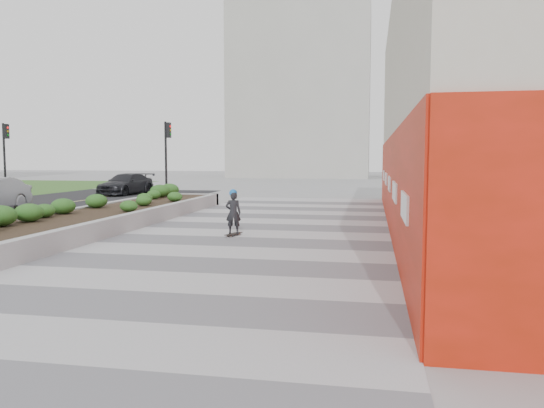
{
  "coord_description": "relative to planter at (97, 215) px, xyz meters",
  "views": [
    {
      "loc": [
        3.4,
        -8.99,
        2.31
      ],
      "look_at": [
        0.83,
        4.6,
        1.1
      ],
      "focal_mm": 35.0,
      "sensor_mm": 36.0,
      "label": 1
    }
  ],
  "objects": [
    {
      "name": "distant_bldg_north_l",
      "position": [
        0.5,
        48.0,
        9.58
      ],
      "size": [
        16.0,
        12.0,
        20.0
      ],
      "primitive_type": "cube",
      "color": "#ADAAA3",
      "rests_on": "ground"
    },
    {
      "name": "skateboarder",
      "position": [
        4.9,
        -0.96,
        0.29
      ],
      "size": [
        0.51,
        0.75,
        1.39
      ],
      "rotation": [
        0.0,
        0.0,
        -0.29
      ],
      "color": "beige",
      "rests_on": "ground"
    },
    {
      "name": "walkway",
      "position": [
        5.5,
        -4.0,
        -0.41
      ],
      "size": [
        8.0,
        36.0,
        0.01
      ],
      "primitive_type": "cube",
      "color": "#A8A8AD",
      "rests_on": "ground"
    },
    {
      "name": "distant_bldg_north_r",
      "position": [
        20.5,
        53.0,
        11.58
      ],
      "size": [
        14.0,
        10.0,
        24.0
      ],
      "primitive_type": "cube",
      "color": "#ADAAA3",
      "rests_on": "ground"
    },
    {
      "name": "building",
      "position": [
        12.48,
        1.98,
        3.56
      ],
      "size": [
        6.04,
        24.08,
        8.0
      ],
      "color": "beige",
      "rests_on": "ground"
    },
    {
      "name": "car_dark",
      "position": [
        -6.32,
        15.0,
        0.24
      ],
      "size": [
        2.36,
        4.73,
        1.32
      ],
      "primitive_type": "imported",
      "rotation": [
        0.0,
        0.0,
        -0.12
      ],
      "color": "black",
      "rests_on": "ground"
    },
    {
      "name": "traffic_signal_far",
      "position": [
        -10.93,
        10.0,
        2.34
      ],
      "size": [
        0.33,
        0.28,
        4.2
      ],
      "color": "black",
      "rests_on": "ground"
    },
    {
      "name": "traffic_signal_near",
      "position": [
        -1.73,
        10.5,
        2.34
      ],
      "size": [
        0.33,
        0.28,
        4.2
      ],
      "color": "black",
      "rests_on": "ground"
    },
    {
      "name": "manhole_cover",
      "position": [
        6.0,
        -4.0,
        -0.42
      ],
      "size": [
        0.44,
        0.44,
        0.01
      ],
      "primitive_type": "cylinder",
      "color": "#595654",
      "rests_on": "ground"
    },
    {
      "name": "planter",
      "position": [
        0.0,
        0.0,
        0.0
      ],
      "size": [
        3.0,
        18.0,
        0.9
      ],
      "color": "#9E9EA0",
      "rests_on": "ground"
    },
    {
      "name": "ground",
      "position": [
        5.5,
        -7.0,
        -0.42
      ],
      "size": [
        160.0,
        160.0,
        0.0
      ],
      "primitive_type": "plane",
      "color": "gray",
      "rests_on": "ground"
    }
  ]
}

